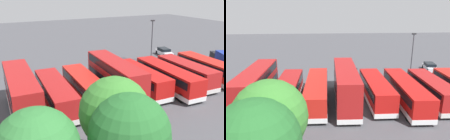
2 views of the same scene
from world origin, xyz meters
TOP-DOWN VIEW (x-y plane):
  - ground_plane at (0.00, 0.00)m, footprint 140.00×140.00m
  - bus_single_deck_near_end at (-12.77, 9.72)m, footprint 3.10×10.33m
  - bus_single_deck_second at (-8.86, 9.84)m, footprint 2.83×10.18m
  - bus_single_deck_third at (-5.34, 10.19)m, footprint 3.01×11.71m
  - bus_single_deck_fourth at (-1.83, 9.33)m, footprint 2.76×10.31m
  - bus_double_decker_fifth at (2.04, 9.51)m, footprint 2.98×11.78m
  - bus_single_deck_sixth at (5.60, 9.18)m, footprint 2.89×11.54m
  - bus_single_deck_seventh at (9.19, 9.11)m, footprint 2.85×10.88m
  - bus_double_decker_far_end at (12.75, 9.46)m, footprint 2.77×11.51m
  - car_hatchback_silver at (-15.86, -3.91)m, footprint 2.53×4.56m
  - lamp_post_tall at (-10.91, -1.31)m, footprint 0.70×0.30m
  - waste_bin_yellow at (-1.31, -3.36)m, footprint 0.60×0.60m
  - tree_leftmost at (8.23, 21.40)m, footprint 4.85×4.85m
  - tree_midleft at (8.48, 23.76)m, footprint 4.98×4.98m

SIDE VIEW (x-z plane):
  - ground_plane at x=0.00m, z-range 0.00..0.00m
  - waste_bin_yellow at x=-1.31m, z-range 0.00..0.95m
  - car_hatchback_silver at x=-15.86m, z-range -0.01..1.42m
  - bus_single_deck_second at x=-8.86m, z-range 0.14..3.09m
  - bus_single_deck_near_end at x=-12.77m, z-range 0.14..3.09m
  - bus_single_deck_fourth at x=-1.83m, z-range 0.14..3.09m
  - bus_single_deck_seventh at x=9.19m, z-range 0.15..3.10m
  - bus_single_deck_sixth at x=5.60m, z-range 0.15..3.10m
  - bus_single_deck_third at x=-5.34m, z-range 0.15..3.10m
  - bus_double_decker_far_end at x=12.75m, z-range 0.17..4.72m
  - bus_double_decker_fifth at x=2.04m, z-range 0.17..4.72m
  - lamp_post_tall at x=-10.91m, z-range 0.67..8.15m
  - tree_midleft at x=8.48m, z-range 1.00..8.00m
  - tree_leftmost at x=8.23m, z-range 1.18..8.41m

